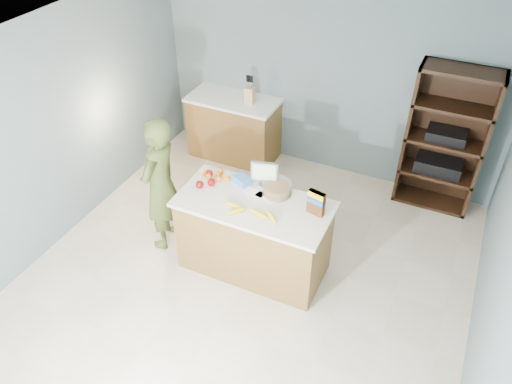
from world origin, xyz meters
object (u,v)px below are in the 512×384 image
at_px(counter_peninsula, 254,238).
at_px(shelving_unit, 445,141).
at_px(person, 161,185).
at_px(cereal_box, 316,201).
at_px(tv, 265,173).

distance_m(counter_peninsula, shelving_unit, 2.61).
relative_size(shelving_unit, person, 1.14).
bearing_deg(person, counter_peninsula, 88.69).
height_order(counter_peninsula, person, person).
bearing_deg(cereal_box, counter_peninsula, -170.36).
relative_size(tv, cereal_box, 1.09).
relative_size(person, tv, 5.62).
xyz_separation_m(shelving_unit, cereal_box, (-0.94, -1.95, 0.19)).
relative_size(shelving_unit, tv, 6.38).
bearing_deg(shelving_unit, person, -141.74).
bearing_deg(person, cereal_box, 91.50).
distance_m(counter_peninsula, cereal_box, 0.88).
distance_m(counter_peninsula, tv, 0.72).
xyz_separation_m(shelving_unit, tv, (-1.58, -1.74, 0.19)).
relative_size(counter_peninsula, person, 0.98).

